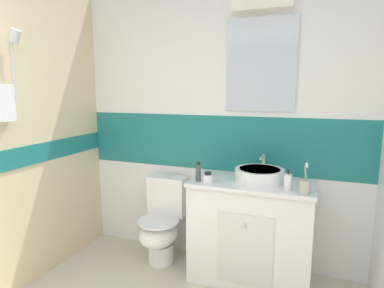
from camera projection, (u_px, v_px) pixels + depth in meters
name	position (u px, v px, depth m)	size (l,w,h in m)	color
wall_back_tiled	(220.00, 125.00, 2.89)	(3.20, 0.20, 2.50)	white
vanity_cabinet	(251.00, 230.00, 2.64)	(0.98, 0.52, 0.85)	white
sink_basin	(260.00, 174.00, 2.56)	(0.40, 0.44, 0.19)	white
toilet	(162.00, 223.00, 2.93)	(0.37, 0.50, 0.79)	white
toothbrush_cup	(305.00, 186.00, 2.24)	(0.08, 0.08, 0.22)	#B2ADA3
soap_dispenser	(288.00, 182.00, 2.32)	(0.06, 0.06, 0.16)	white
deodorant_spray_can	(198.00, 172.00, 2.55)	(0.04, 0.04, 0.16)	#4C4C51
hair_gel_jar	(208.00, 178.00, 2.50)	(0.08, 0.08, 0.09)	white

